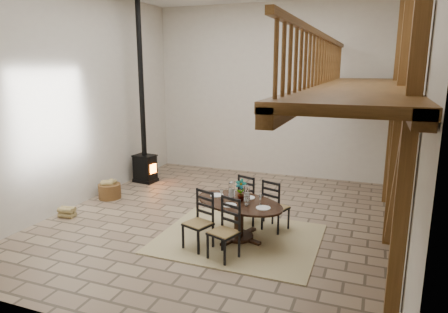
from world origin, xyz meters
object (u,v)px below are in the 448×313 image
at_px(wood_stove, 144,142).
at_px(log_basket, 110,190).
at_px(dining_table, 239,218).
at_px(log_stack, 67,212).

bearing_deg(wood_stove, log_basket, -85.26).
relative_size(dining_table, log_stack, 6.28).
relative_size(wood_stove, log_stack, 13.89).
relative_size(dining_table, wood_stove, 0.45).
distance_m(wood_stove, log_stack, 3.17).
xyz_separation_m(dining_table, log_basket, (-3.79, 1.12, -0.23)).
bearing_deg(log_stack, wood_stove, 87.55).
xyz_separation_m(wood_stove, log_stack, (-0.13, -2.99, -1.03)).
relative_size(dining_table, log_basket, 4.10).
xyz_separation_m(dining_table, log_stack, (-3.87, -0.29, -0.32)).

